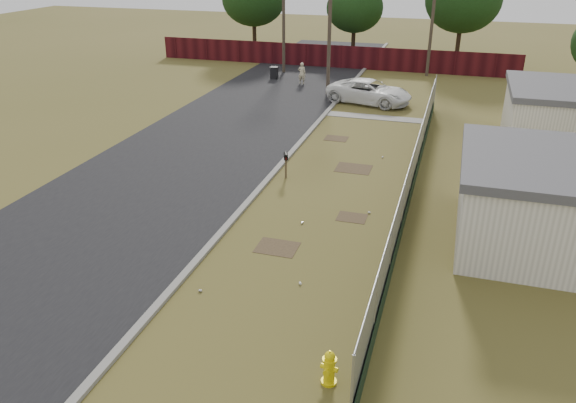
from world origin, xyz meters
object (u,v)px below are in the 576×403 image
(mailbox, at_px, (286,158))
(pickup_truck, at_px, (370,92))
(trash_bin, at_px, (274,73))
(fire_hydrant, at_px, (329,368))
(pedestrian, at_px, (302,73))

(mailbox, distance_m, pickup_truck, 13.67)
(trash_bin, bearing_deg, pickup_truck, -31.67)
(fire_hydrant, height_order, pedestrian, pedestrian)
(pedestrian, bearing_deg, pickup_truck, 143.86)
(pickup_truck, xyz_separation_m, trash_bin, (-8.06, 4.97, -0.29))
(fire_hydrant, bearing_deg, pickup_truck, 97.40)
(pedestrian, bearing_deg, mailbox, 102.46)
(fire_hydrant, xyz_separation_m, pedestrian, (-8.90, 29.35, 0.34))
(mailbox, bearing_deg, fire_hydrant, -68.27)
(pickup_truck, relative_size, pedestrian, 3.45)
(fire_hydrant, distance_m, mailbox, 12.72)
(mailbox, bearing_deg, pedestrian, 103.45)
(pedestrian, xyz_separation_m, trash_bin, (-2.46, 1.03, -0.32))
(mailbox, height_order, pickup_truck, pickup_truck)
(fire_hydrant, relative_size, mailbox, 0.81)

